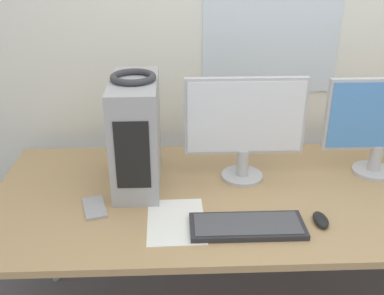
% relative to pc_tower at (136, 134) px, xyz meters
% --- Properties ---
extents(wall_back, '(8.00, 0.07, 2.70)m').
position_rel_pc_tower_xyz_m(wall_back, '(0.62, 0.48, 0.38)').
color(wall_back, silver).
rests_on(wall_back, ground_plane).
extents(desk, '(2.41, 0.90, 0.75)m').
position_rel_pc_tower_xyz_m(desk, '(0.62, -0.10, -0.26)').
color(desk, tan).
rests_on(desk, ground_plane).
extents(pc_tower, '(0.18, 0.40, 0.45)m').
position_rel_pc_tower_xyz_m(pc_tower, '(0.00, 0.00, 0.00)').
color(pc_tower, '#9E9EA3').
rests_on(pc_tower, desk).
extents(headphones, '(0.18, 0.18, 0.03)m').
position_rel_pc_tower_xyz_m(headphones, '(-0.00, 0.00, 0.24)').
color(headphones, '#333338').
rests_on(headphones, pc_tower).
extents(monitor_main, '(0.50, 0.18, 0.45)m').
position_rel_pc_tower_xyz_m(monitor_main, '(0.44, 0.02, 0.03)').
color(monitor_main, '#B7B7BC').
rests_on(monitor_main, desk).
extents(monitor_right_near, '(0.49, 0.18, 0.43)m').
position_rel_pc_tower_xyz_m(monitor_right_near, '(1.03, 0.04, 0.02)').
color(monitor_right_near, '#B7B7BC').
rests_on(monitor_right_near, desk).
extents(keyboard, '(0.41, 0.16, 0.02)m').
position_rel_pc_tower_xyz_m(keyboard, '(0.41, -0.35, -0.21)').
color(keyboard, '#28282D').
rests_on(keyboard, desk).
extents(mouse, '(0.05, 0.10, 0.03)m').
position_rel_pc_tower_xyz_m(mouse, '(0.68, -0.33, -0.21)').
color(mouse, black).
rests_on(mouse, desk).
extents(cell_phone, '(0.12, 0.17, 0.01)m').
position_rel_pc_tower_xyz_m(cell_phone, '(-0.16, -0.20, -0.22)').
color(cell_phone, '#99999E').
rests_on(cell_phone, desk).
extents(paper_sheet_left, '(0.22, 0.30, 0.00)m').
position_rel_pc_tower_xyz_m(paper_sheet_left, '(0.15, -0.30, -0.22)').
color(paper_sheet_left, white).
rests_on(paper_sheet_left, desk).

